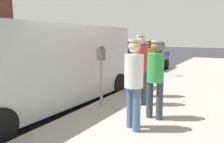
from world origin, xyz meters
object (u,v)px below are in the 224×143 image
(parking_meter_near, at_px, (101,65))
(parked_sedan_ahead, at_px, (141,58))
(pedestrian_in_orange, at_px, (149,64))
(parked_van, at_px, (48,64))
(parking_meter_far, at_px, (163,53))
(pedestrian_in_green, at_px, (155,75))
(pedestrian_in_white, at_px, (134,79))
(pedestrian_in_red, at_px, (140,65))

(parking_meter_near, height_order, parked_sedan_ahead, parking_meter_near)
(pedestrian_in_orange, xyz_separation_m, parked_van, (-2.16, -1.70, 0.07))
(parking_meter_near, relative_size, parking_meter_far, 1.00)
(pedestrian_in_green, bearing_deg, pedestrian_in_white, -102.55)
(parking_meter_near, bearing_deg, pedestrian_in_orange, 65.75)
(parking_meter_far, relative_size, pedestrian_in_white, 0.92)
(parking_meter_far, xyz_separation_m, parked_van, (-1.50, -5.26, -0.03))
(pedestrian_in_white, xyz_separation_m, pedestrian_in_red, (-0.47, 1.46, 0.06))
(parked_sedan_ahead, bearing_deg, pedestrian_in_white, -68.65)
(pedestrian_in_green, xyz_separation_m, parked_sedan_ahead, (-3.02, 6.61, -0.33))
(pedestrian_in_green, bearing_deg, parking_meter_near, 175.19)
(parking_meter_near, xyz_separation_m, parked_sedan_ahead, (-1.64, 6.49, -0.43))
(parking_meter_far, xyz_separation_m, pedestrian_in_red, (0.75, -4.39, -0.02))
(parking_meter_far, relative_size, parked_sedan_ahead, 0.34)
(pedestrian_in_red, height_order, parked_sedan_ahead, pedestrian_in_red)
(pedestrian_in_red, height_order, pedestrian_in_green, pedestrian_in_red)
(pedestrian_in_green, distance_m, parked_sedan_ahead, 7.28)
(pedestrian_in_orange, bearing_deg, pedestrian_in_red, -83.51)
(pedestrian_in_green, xyz_separation_m, parked_van, (-2.89, -0.12, 0.08))
(parking_meter_far, bearing_deg, pedestrian_in_white, -78.17)
(pedestrian_in_red, relative_size, parked_van, 0.33)
(pedestrian_in_white, bearing_deg, pedestrian_in_red, 107.89)
(parked_van, bearing_deg, parking_meter_far, 74.07)
(parking_meter_near, distance_m, parked_sedan_ahead, 6.71)
(pedestrian_in_red, relative_size, pedestrian_in_green, 1.07)
(parked_sedan_ahead, bearing_deg, pedestrian_in_red, -67.81)
(parking_meter_near, distance_m, pedestrian_in_red, 0.98)
(pedestrian_in_red, distance_m, parked_van, 2.41)
(pedestrian_in_green, height_order, parked_sedan_ahead, pedestrian_in_green)
(pedestrian_in_green, bearing_deg, pedestrian_in_orange, 114.71)
(pedestrian_in_white, distance_m, pedestrian_in_orange, 2.37)
(pedestrian_in_red, bearing_deg, parking_meter_far, 99.74)
(parking_meter_near, distance_m, parking_meter_far, 5.02)
(pedestrian_in_white, distance_m, pedestrian_in_green, 0.74)
(parking_meter_far, xyz_separation_m, pedestrian_in_green, (1.39, -5.14, -0.10))
(parking_meter_far, distance_m, pedestrian_in_white, 5.99)
(parked_van, bearing_deg, pedestrian_in_green, 2.34)
(pedestrian_in_green, bearing_deg, parking_meter_far, 105.10)
(parking_meter_far, distance_m, pedestrian_in_green, 5.32)
(pedestrian_in_green, bearing_deg, parked_sedan_ahead, 114.58)
(parking_meter_far, height_order, parked_sedan_ahead, parking_meter_far)
(pedestrian_in_white, bearing_deg, pedestrian_in_orange, 103.87)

